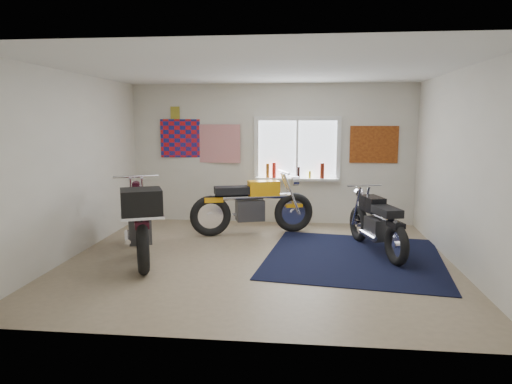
# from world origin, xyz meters

# --- Properties ---
(ground) EXTENTS (5.50, 5.50, 0.00)m
(ground) POSITION_xyz_m (0.00, 0.00, 0.00)
(ground) COLOR #9E896B
(ground) RESTS_ON ground
(room_shell) EXTENTS (5.50, 5.50, 5.50)m
(room_shell) POSITION_xyz_m (0.00, 0.00, 1.64)
(room_shell) COLOR white
(room_shell) RESTS_ON ground
(navy_rug) EXTENTS (2.82, 2.91, 0.01)m
(navy_rug) POSITION_xyz_m (1.39, 0.22, 0.01)
(navy_rug) COLOR black
(navy_rug) RESTS_ON ground
(window_assembly) EXTENTS (1.66, 0.17, 1.26)m
(window_assembly) POSITION_xyz_m (0.50, 2.47, 1.37)
(window_assembly) COLOR white
(window_assembly) RESTS_ON room_shell
(oil_bottles) EXTENTS (1.13, 0.09, 0.30)m
(oil_bottles) POSITION_xyz_m (0.43, 2.40, 1.03)
(oil_bottles) COLOR brown
(oil_bottles) RESTS_ON window_assembly
(flag_display) EXTENTS (1.60, 0.10, 1.17)m
(flag_display) POSITION_xyz_m (-1.90, 2.48, 2.15)
(flag_display) COLOR red
(flag_display) RESTS_ON room_shell
(triumph_poster) EXTENTS (0.90, 0.03, 0.70)m
(triumph_poster) POSITION_xyz_m (1.95, 2.48, 1.55)
(triumph_poster) COLOR #A54C14
(triumph_poster) RESTS_ON room_shell
(yellow_triumph) EXTENTS (2.16, 0.91, 1.12)m
(yellow_triumph) POSITION_xyz_m (-0.26, 1.50, 0.49)
(yellow_triumph) COLOR black
(yellow_triumph) RESTS_ON ground
(black_chrome_bike) EXTENTS (0.75, 1.88, 0.99)m
(black_chrome_bike) POSITION_xyz_m (1.75, 0.56, 0.43)
(black_chrome_bike) COLOR black
(black_chrome_bike) RESTS_ON navy_rug
(maroon_tourer) EXTENTS (1.22, 2.21, 1.16)m
(maroon_tourer) POSITION_xyz_m (-1.68, -0.25, 0.60)
(maroon_tourer) COLOR black
(maroon_tourer) RESTS_ON ground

